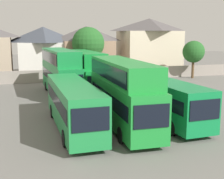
{
  "coord_description": "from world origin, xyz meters",
  "views": [
    {
      "loc": [
        -7.15,
        -21.72,
        7.0
      ],
      "look_at": [
        0.0,
        3.0,
        2.31
      ],
      "focal_mm": 49.21,
      "sensor_mm": 36.0,
      "label": 1
    }
  ],
  "objects_px": {
    "bus_3": "(165,99)",
    "house_terrace_far_right": "(149,45)",
    "house_terrace_centre": "(44,51)",
    "bus_4": "(61,70)",
    "tree_left_of_lot": "(88,43)",
    "bus_2": "(122,90)",
    "house_terrace_right": "(87,50)",
    "bus_6": "(121,76)",
    "tree_right_of_lot": "(194,52)",
    "bus_1": "(73,103)",
    "bus_5": "(85,70)"
  },
  "relations": [
    {
      "from": "bus_2",
      "to": "house_terrace_right",
      "type": "bearing_deg",
      "value": 174.57
    },
    {
      "from": "bus_4",
      "to": "bus_6",
      "type": "distance_m",
      "value": 7.44
    },
    {
      "from": "bus_6",
      "to": "tree_right_of_lot",
      "type": "xyz_separation_m",
      "value": [
        14.5,
        7.83,
        2.25
      ]
    },
    {
      "from": "bus_3",
      "to": "tree_right_of_lot",
      "type": "height_order",
      "value": "tree_right_of_lot"
    },
    {
      "from": "house_terrace_right",
      "to": "bus_6",
      "type": "bearing_deg",
      "value": -87.0
    },
    {
      "from": "bus_5",
      "to": "bus_4",
      "type": "bearing_deg",
      "value": -99.73
    },
    {
      "from": "bus_2",
      "to": "house_terrace_right",
      "type": "distance_m",
      "value": 30.73
    },
    {
      "from": "tree_left_of_lot",
      "to": "bus_3",
      "type": "bearing_deg",
      "value": -88.23
    },
    {
      "from": "bus_3",
      "to": "house_terrace_centre",
      "type": "distance_m",
      "value": 32.06
    },
    {
      "from": "bus_3",
      "to": "house_terrace_centre",
      "type": "bearing_deg",
      "value": -170.25
    },
    {
      "from": "tree_left_of_lot",
      "to": "bus_4",
      "type": "bearing_deg",
      "value": -115.27
    },
    {
      "from": "bus_1",
      "to": "tree_right_of_lot",
      "type": "relative_size",
      "value": 1.97
    },
    {
      "from": "house_terrace_centre",
      "to": "house_terrace_far_right",
      "type": "relative_size",
      "value": 0.82
    },
    {
      "from": "bus_5",
      "to": "bus_6",
      "type": "distance_m",
      "value": 4.68
    },
    {
      "from": "bus_1",
      "to": "house_terrace_centre",
      "type": "bearing_deg",
      "value": 178.98
    },
    {
      "from": "bus_1",
      "to": "bus_3",
      "type": "xyz_separation_m",
      "value": [
        7.35,
        -0.22,
        -0.06
      ]
    },
    {
      "from": "bus_6",
      "to": "bus_3",
      "type": "bearing_deg",
      "value": -3.81
    },
    {
      "from": "bus_2",
      "to": "house_terrace_centre",
      "type": "height_order",
      "value": "house_terrace_centre"
    },
    {
      "from": "tree_right_of_lot",
      "to": "bus_4",
      "type": "bearing_deg",
      "value": -160.15
    },
    {
      "from": "bus_6",
      "to": "tree_right_of_lot",
      "type": "distance_m",
      "value": 16.63
    },
    {
      "from": "bus_4",
      "to": "bus_2",
      "type": "bearing_deg",
      "value": 8.27
    },
    {
      "from": "bus_6",
      "to": "bus_4",
      "type": "bearing_deg",
      "value": -90.28
    },
    {
      "from": "bus_4",
      "to": "bus_6",
      "type": "relative_size",
      "value": 0.99
    },
    {
      "from": "bus_1",
      "to": "house_terrace_far_right",
      "type": "relative_size",
      "value": 1.1
    },
    {
      "from": "bus_2",
      "to": "bus_3",
      "type": "distance_m",
      "value": 3.77
    },
    {
      "from": "bus_1",
      "to": "bus_5",
      "type": "distance_m",
      "value": 13.43
    },
    {
      "from": "house_terrace_far_right",
      "to": "bus_3",
      "type": "bearing_deg",
      "value": -110.54
    },
    {
      "from": "bus_6",
      "to": "house_terrace_right",
      "type": "relative_size",
      "value": 1.34
    },
    {
      "from": "bus_1",
      "to": "bus_4",
      "type": "relative_size",
      "value": 1.0
    },
    {
      "from": "bus_6",
      "to": "bus_5",
      "type": "bearing_deg",
      "value": -85.61
    },
    {
      "from": "bus_3",
      "to": "tree_left_of_lot",
      "type": "height_order",
      "value": "tree_left_of_lot"
    },
    {
      "from": "house_terrace_right",
      "to": "tree_left_of_lot",
      "type": "distance_m",
      "value": 4.63
    },
    {
      "from": "bus_4",
      "to": "house_terrace_right",
      "type": "bearing_deg",
      "value": 154.77
    },
    {
      "from": "bus_3",
      "to": "bus_4",
      "type": "height_order",
      "value": "bus_4"
    },
    {
      "from": "bus_6",
      "to": "house_terrace_far_right",
      "type": "bearing_deg",
      "value": 146.8
    },
    {
      "from": "bus_4",
      "to": "tree_left_of_lot",
      "type": "distance_m",
      "value": 13.94
    },
    {
      "from": "house_terrace_centre",
      "to": "house_terrace_far_right",
      "type": "distance_m",
      "value": 18.74
    },
    {
      "from": "bus_3",
      "to": "bus_6",
      "type": "distance_m",
      "value": 13.6
    },
    {
      "from": "bus_1",
      "to": "tree_right_of_lot",
      "type": "distance_m",
      "value": 31.03
    },
    {
      "from": "bus_3",
      "to": "house_terrace_right",
      "type": "relative_size",
      "value": 1.19
    },
    {
      "from": "bus_1",
      "to": "tree_left_of_lot",
      "type": "height_order",
      "value": "tree_left_of_lot"
    },
    {
      "from": "house_terrace_right",
      "to": "house_terrace_centre",
      "type": "bearing_deg",
      "value": 173.38
    },
    {
      "from": "bus_6",
      "to": "tree_right_of_lot",
      "type": "relative_size",
      "value": 1.99
    },
    {
      "from": "bus_2",
      "to": "bus_5",
      "type": "bearing_deg",
      "value": -177.97
    },
    {
      "from": "bus_1",
      "to": "bus_3",
      "type": "relative_size",
      "value": 1.12
    },
    {
      "from": "house_terrace_centre",
      "to": "bus_6",
      "type": "bearing_deg",
      "value": -65.41
    },
    {
      "from": "house_terrace_far_right",
      "to": "bus_4",
      "type": "bearing_deg",
      "value": -136.89
    },
    {
      "from": "bus_3",
      "to": "house_terrace_far_right",
      "type": "relative_size",
      "value": 0.99
    },
    {
      "from": "bus_4",
      "to": "tree_right_of_lot",
      "type": "relative_size",
      "value": 1.97
    },
    {
      "from": "bus_5",
      "to": "house_terrace_right",
      "type": "relative_size",
      "value": 1.25
    }
  ]
}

